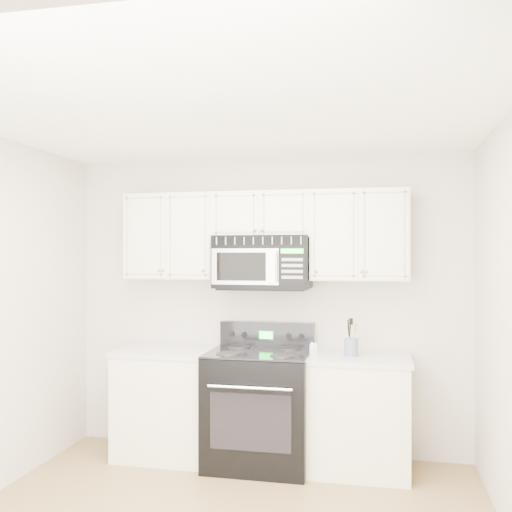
# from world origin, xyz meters

# --- Properties ---
(room) EXTENTS (3.51, 3.51, 2.61)m
(room) POSITION_xyz_m (0.00, 0.00, 1.30)
(room) COLOR olive
(room) RESTS_ON ground
(base_cabinet_left) EXTENTS (0.86, 0.65, 0.92)m
(base_cabinet_left) POSITION_xyz_m (-0.80, 1.44, 0.43)
(base_cabinet_left) COLOR beige
(base_cabinet_left) RESTS_ON ground
(base_cabinet_right) EXTENTS (0.86, 0.65, 0.92)m
(base_cabinet_right) POSITION_xyz_m (0.80, 1.44, 0.43)
(base_cabinet_right) COLOR beige
(base_cabinet_right) RESTS_ON ground
(range) EXTENTS (0.84, 0.76, 1.14)m
(range) POSITION_xyz_m (0.01, 1.40, 0.48)
(range) COLOR black
(range) RESTS_ON ground
(upper_cabinets) EXTENTS (2.44, 0.37, 0.75)m
(upper_cabinets) POSITION_xyz_m (0.00, 1.58, 1.93)
(upper_cabinets) COLOR beige
(upper_cabinets) RESTS_ON ground
(microwave) EXTENTS (0.81, 0.45, 0.45)m
(microwave) POSITION_xyz_m (0.01, 1.54, 1.67)
(microwave) COLOR black
(microwave) RESTS_ON ground
(utensil_crock) EXTENTS (0.11, 0.11, 0.30)m
(utensil_crock) POSITION_xyz_m (0.76, 1.42, 1.00)
(utensil_crock) COLOR slate
(utensil_crock) RESTS_ON base_cabinet_right
(shaker_salt) EXTENTS (0.05, 0.05, 0.11)m
(shaker_salt) POSITION_xyz_m (0.45, 1.36, 0.97)
(shaker_salt) COLOR silver
(shaker_salt) RESTS_ON base_cabinet_right
(shaker_pepper) EXTENTS (0.04, 0.04, 0.10)m
(shaker_pepper) POSITION_xyz_m (0.47, 1.37, 0.97)
(shaker_pepper) COLOR silver
(shaker_pepper) RESTS_ON base_cabinet_right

